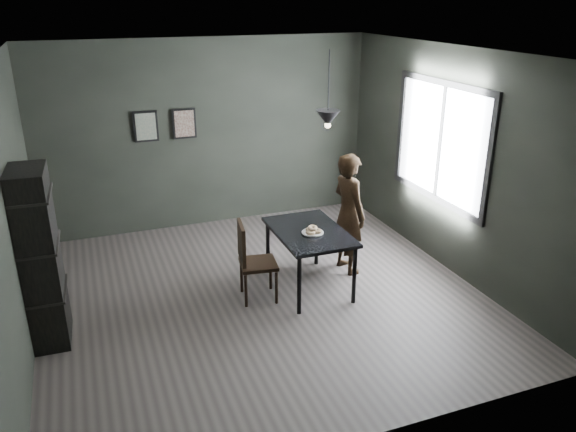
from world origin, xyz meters
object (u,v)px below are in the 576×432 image
object	(u,v)px
woman	(349,213)
shelf_unit	(40,259)
cafe_table	(309,236)
white_plate	(313,233)
wood_chair	(251,257)
pendant_lamp	(328,118)

from	to	relation	value
woman	shelf_unit	world-z (taller)	shelf_unit
woman	shelf_unit	distance (m)	3.59
woman	shelf_unit	size ratio (longest dim) A/B	0.85
cafe_table	shelf_unit	world-z (taller)	shelf_unit
white_plate	cafe_table	bearing A→B (deg)	90.33
white_plate	wood_chair	bearing A→B (deg)	174.28
white_plate	woman	size ratio (longest dim) A/B	0.15
cafe_table	wood_chair	bearing A→B (deg)	-178.01
white_plate	shelf_unit	bearing A→B (deg)	179.69
white_plate	shelf_unit	distance (m)	2.93
cafe_table	shelf_unit	bearing A→B (deg)	-178.36
wood_chair	shelf_unit	world-z (taller)	shelf_unit
white_plate	wood_chair	world-z (taller)	wood_chair
cafe_table	shelf_unit	size ratio (longest dim) A/B	0.65
white_plate	wood_chair	distance (m)	0.77
woman	wood_chair	distance (m)	1.43
white_plate	pendant_lamp	xyz separation A→B (m)	(0.25, 0.20, 1.29)
woman	pendant_lamp	bearing A→B (deg)	103.98
woman	white_plate	bearing A→B (deg)	111.09
cafe_table	wood_chair	world-z (taller)	wood_chair
cafe_table	white_plate	bearing A→B (deg)	-89.67
cafe_table	woman	world-z (taller)	woman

